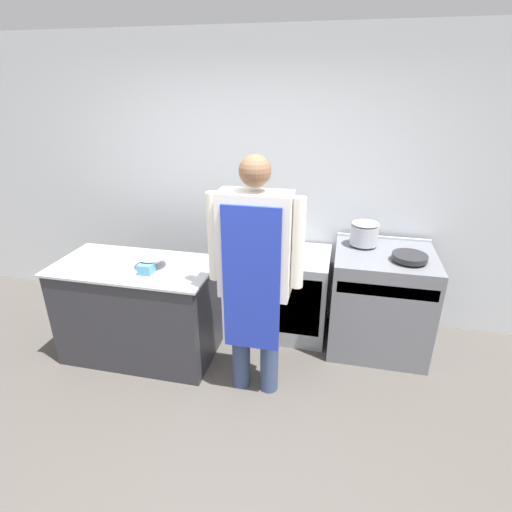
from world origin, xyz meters
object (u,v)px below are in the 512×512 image
Objects in this scene: stove at (380,300)px; saute_pan at (410,257)px; mixing_bowl at (153,261)px; fridge_unit at (297,293)px; stock_pot at (364,233)px; person_cook at (255,267)px; plastic_tub at (146,269)px.

stove is 0.54m from saute_pan.
saute_pan reaches higher than mixing_bowl.
saute_pan is at bearing -12.80° from fridge_unit.
stock_pot is (-0.19, 0.13, 0.58)m from stove.
stock_pot is at bearing 23.07° from mixing_bowl.
person_cook is at bearing -148.87° from saute_pan.
person_cook reaches higher than plastic_tub.
mixing_bowl is at bearing 165.54° from person_cook.
stock_pot reaches higher than fridge_unit.
plastic_tub is at bearing -153.30° from stock_pot.
mixing_bowl is (-1.12, -0.65, 0.51)m from fridge_unit.
fridge_unit is 0.85m from stock_pot.
stove is at bearing -5.76° from fridge_unit.
person_cook is 1.32m from saute_pan.
plastic_tub is (-0.90, 0.11, -0.15)m from person_cook.
fridge_unit is 1.09m from saute_pan.
saute_pan is (0.36, -0.27, -0.08)m from stock_pot.
fridge_unit is at bearing 35.00° from plastic_tub.
stock_pot reaches higher than plastic_tub.
plastic_tub is (0.01, -0.13, -0.01)m from mixing_bowl.
mixing_bowl is 2.08m from saute_pan.
fridge_unit is 3.06× the size of mixing_bowl.
mixing_bowl is (-0.91, 0.23, -0.15)m from person_cook.
saute_pan is at bearing 31.13° from person_cook.
fridge_unit is 1.13m from person_cook.
stove is at bearing 17.26° from mixing_bowl.
stock_pot is at bearing 144.54° from stove.
person_cook is (-0.21, -0.89, 0.66)m from fridge_unit.
stove reaches higher than fridge_unit.
person_cook is at bearing -129.11° from stock_pot.
person_cook is 1.22m from stock_pot.
person_cook reaches higher than saute_pan.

